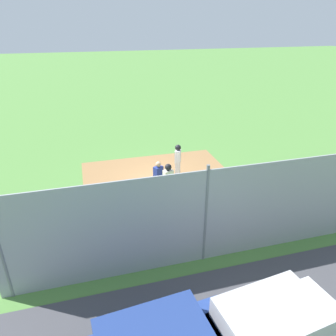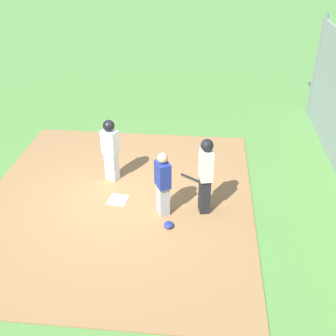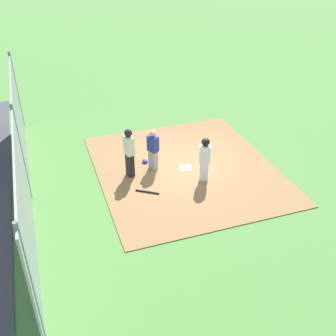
# 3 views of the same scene
# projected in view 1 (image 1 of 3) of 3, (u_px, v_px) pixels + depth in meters

# --- Properties ---
(ground_plane) EXTENTS (140.00, 140.00, 0.00)m
(ground_plane) POSITION_uv_depth(u_px,v_px,m) (161.00, 182.00, 15.09)
(ground_plane) COLOR #51843D
(dirt_infield) EXTENTS (7.20, 6.40, 0.03)m
(dirt_infield) POSITION_uv_depth(u_px,v_px,m) (161.00, 182.00, 15.08)
(dirt_infield) COLOR olive
(dirt_infield) RESTS_ON ground_plane
(home_plate) EXTENTS (0.49, 0.49, 0.02)m
(home_plate) POSITION_uv_depth(u_px,v_px,m) (161.00, 181.00, 15.07)
(home_plate) COLOR white
(home_plate) RESTS_ON dirt_infield
(catcher) EXTENTS (0.46, 0.41, 1.56)m
(catcher) POSITION_uv_depth(u_px,v_px,m) (158.00, 178.00, 13.66)
(catcher) COLOR #9E9EA3
(catcher) RESTS_ON dirt_infield
(umpire) EXTENTS (0.43, 0.34, 1.84)m
(umpire) POSITION_uv_depth(u_px,v_px,m) (168.00, 183.00, 12.82)
(umpire) COLOR black
(umpire) RESTS_ON dirt_infield
(runner) EXTENTS (0.40, 0.46, 1.65)m
(runner) POSITION_uv_depth(u_px,v_px,m) (178.00, 159.00, 15.18)
(runner) COLOR silver
(runner) RESTS_ON dirt_infield
(baseball_bat) EXTENTS (0.51, 0.73, 0.06)m
(baseball_bat) POSITION_uv_depth(u_px,v_px,m) (194.00, 196.00, 13.76)
(baseball_bat) COLOR black
(baseball_bat) RESTS_ON dirt_infield
(catcher_mask) EXTENTS (0.24, 0.20, 0.12)m
(catcher_mask) POSITION_uv_depth(u_px,v_px,m) (149.00, 196.00, 13.70)
(catcher_mask) COLOR navy
(catcher_mask) RESTS_ON dirt_infield
(backstop_fence) EXTENTS (12.00, 0.10, 3.35)m
(backstop_fence) POSITION_uv_depth(u_px,v_px,m) (205.00, 217.00, 9.58)
(backstop_fence) COLOR #93999E
(backstop_fence) RESTS_ON ground_plane
(parked_car_white) EXTENTS (4.37, 2.27, 1.28)m
(parked_car_white) POSITION_uv_depth(u_px,v_px,m) (266.00, 332.00, 7.17)
(parked_car_white) COLOR silver
(parked_car_white) RESTS_ON parking_lot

